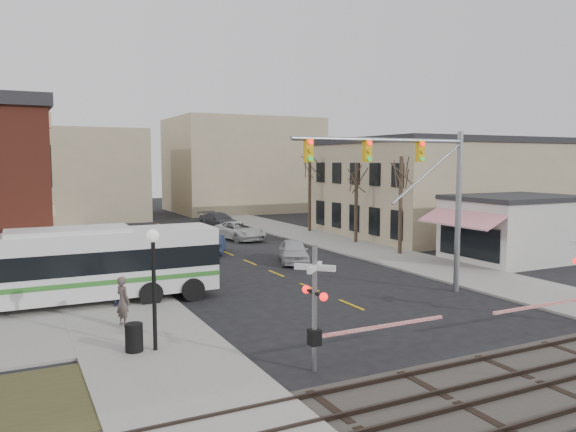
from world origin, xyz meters
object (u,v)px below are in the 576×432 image
Objects in this scene: rr_crossing_west at (326,308)px; traffic_signal_mast at (417,179)px; transit_bus at (70,265)px; street_lamp at (153,264)px; car_c at (240,231)px; pedestrian_far at (120,287)px; car_a at (294,251)px; car_d at (219,221)px; trash_bin at (134,337)px; car_b at (214,244)px; pedestrian_near at (123,301)px.

traffic_signal_mast is at bearing 35.97° from rr_crossing_west.
street_lamp reaches higher than transit_bus.
pedestrian_far is at bearing -134.20° from car_c.
car_c is at bearing 90.61° from traffic_signal_mast.
car_a is 11.41m from car_c.
street_lamp is at bearing 139.03° from rr_crossing_west.
pedestrian_far is (-12.06, -6.42, 0.17)m from car_a.
street_lamp reaches higher than car_a.
car_d is at bearing 106.65° from car_a.
car_c is 3.44× the size of pedestrian_far.
street_lamp is 35.68m from car_d.
car_d reaches higher than trash_bin.
transit_bus is at bearing 99.41° from trash_bin.
street_lamp is 1.02× the size of car_b.
pedestrian_near is at bearing 175.50° from traffic_signal_mast.
car_c is 21.95m from pedestrian_far.
street_lamp is 0.79× the size of car_d.
rr_crossing_west reaches higher than trash_bin.
traffic_signal_mast reaches higher than street_lamp.
transit_bus is 3.01× the size of car_a.
transit_bus reaches higher than car_c.
rr_crossing_west is at bearing -168.36° from pedestrian_near.
pedestrian_far is at bearing -130.56° from car_d.
transit_bus is 4.73m from pedestrian_near.
traffic_signal_mast reaches higher than car_c.
trash_bin is at bearing 141.71° from rr_crossing_west.
car_d is 32.66m from pedestrian_near.
pedestrian_far reaches higher than car_b.
car_b is 0.77× the size of car_d.
car_d is at bearing 65.80° from trash_bin.
transit_bus reaches higher than pedestrian_far.
car_b reaches higher than trash_bin.
pedestrian_near reaches higher than car_c.
transit_bus is 8.17m from street_lamp.
traffic_signal_mast is 2.28× the size of street_lamp.
transit_bus is at bearing 160.00° from traffic_signal_mast.
car_a is 15.86m from pedestrian_near.
car_a is at bearing 45.59° from trash_bin.
car_c is (-0.24, 22.20, -4.96)m from traffic_signal_mast.
car_d is at bearing -48.37° from pedestrian_near.
car_a is 13.66m from pedestrian_far.
car_c is at bearing 73.60° from rr_crossing_west.
transit_bus is 22.36m from car_c.
car_a is at bearing 95.38° from traffic_signal_mast.
car_a is (12.07, 13.18, -2.36)m from street_lamp.
car_b is at bearing 142.08° from car_a.
trash_bin is 3.30m from pedestrian_near.
traffic_signal_mast is 4.86× the size of pedestrian_near.
car_b is at bearing -52.47° from pedestrian_near.
car_c is (8.37, 28.45, -1.21)m from rr_crossing_west.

